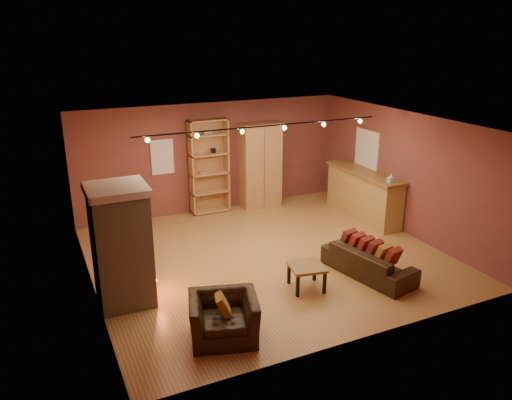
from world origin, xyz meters
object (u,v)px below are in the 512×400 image
fireplace (122,246)px  loveseat (369,257)px  bar_counter (363,194)px  bookcase (208,165)px  armoire (260,165)px  coffee_table (307,269)px  armchair (223,311)px

fireplace → loveseat: bearing=-12.4°
fireplace → bar_counter: (6.24, 1.66, -0.45)m
bookcase → armoire: (1.39, -0.16, -0.10)m
bookcase → loveseat: bookcase is taller
bookcase → coffee_table: size_ratio=3.40×
bar_counter → loveseat: (-1.81, -2.64, -0.22)m
armoire → bookcase: bearing=173.5°
bookcase → loveseat: (1.55, -4.70, -0.85)m
loveseat → coffee_table: 1.35m
armoire → bar_counter: bearing=-43.9°
fireplace → bar_counter: 6.47m
armoire → armchair: armoire is taller
armchair → coffee_table: bearing=38.9°
coffee_table → bookcase: bearing=92.5°
bar_counter → coffee_table: bearing=-140.6°
bar_counter → armoire: bearing=136.1°
loveseat → armchair: 3.37m
armchair → bookcase: bearing=88.9°
fireplace → armoire: armoire is taller
bar_counter → loveseat: bearing=-124.4°
fireplace → coffee_table: 3.29m
fireplace → bar_counter: size_ratio=0.84×
bar_counter → armchair: (-5.09, -3.39, -0.16)m
bar_counter → coffee_table: 4.09m
bar_counter → armchair: bearing=-146.4°
armchair → coffee_table: size_ratio=1.67×
fireplace → armchair: 2.16m
bookcase → loveseat: bearing=-71.7°
fireplace → armchair: (1.15, -1.72, -0.60)m
fireplace → loveseat: size_ratio=1.09×
armchair → coffee_table: (1.94, 0.79, -0.06)m
coffee_table → loveseat: bearing=-1.9°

